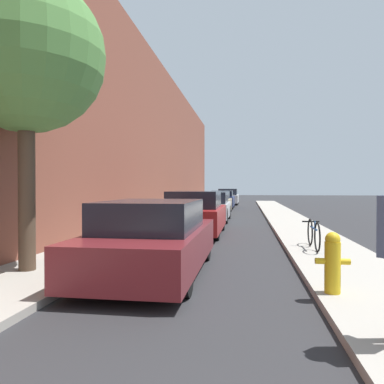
% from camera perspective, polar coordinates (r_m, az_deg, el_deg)
% --- Properties ---
extents(ground_plane, '(120.00, 120.00, 0.00)m').
position_cam_1_polar(ground_plane, '(15.55, 5.23, -5.39)').
color(ground_plane, '#28282B').
extents(sidewalk_left, '(2.00, 52.00, 0.12)m').
position_cam_1_polar(sidewalk_left, '(15.97, -5.26, -5.00)').
color(sidewalk_left, '#9E998E').
rests_on(sidewalk_left, ground).
extents(sidewalk_right, '(2.00, 52.00, 0.12)m').
position_cam_1_polar(sidewalk_right, '(15.64, 15.94, -5.15)').
color(sidewalk_right, '#9E998E').
rests_on(sidewalk_right, ground).
extents(building_facade_left, '(0.70, 52.00, 8.69)m').
position_cam_1_polar(building_facade_left, '(16.48, -9.91, 10.11)').
color(building_facade_left, brown).
rests_on(building_facade_left, ground).
extents(parked_car_maroon, '(1.89, 4.55, 1.42)m').
position_cam_1_polar(parked_car_maroon, '(7.11, -6.05, -7.31)').
color(parked_car_maroon, black).
rests_on(parked_car_maroon, ground).
extents(parked_car_red, '(1.90, 4.32, 1.53)m').
position_cam_1_polar(parked_car_red, '(12.84, 0.49, -3.45)').
color(parked_car_red, black).
rests_on(parked_car_red, ground).
extents(parked_car_silver, '(1.70, 4.32, 1.43)m').
position_cam_1_polar(parked_car_silver, '(18.00, 3.11, -2.36)').
color(parked_car_silver, black).
rests_on(parked_car_silver, ground).
extents(parked_car_champagne, '(1.79, 4.33, 1.39)m').
position_cam_1_polar(parked_car_champagne, '(23.20, 3.85, -1.70)').
color(parked_car_champagne, black).
rests_on(parked_car_champagne, ground).
extents(parked_car_navy, '(1.82, 4.17, 1.38)m').
position_cam_1_polar(parked_car_navy, '(28.73, 4.75, -1.22)').
color(parked_car_navy, black).
rests_on(parked_car_navy, ground).
extents(parked_car_white, '(1.91, 4.44, 1.49)m').
position_cam_1_polar(parked_car_white, '(34.78, 5.66, -0.79)').
color(parked_car_white, black).
rests_on(parked_car_white, ground).
extents(street_tree_near, '(2.92, 2.92, 5.49)m').
position_cam_1_polar(street_tree_near, '(7.86, -24.51, 18.84)').
color(street_tree_near, '#4C3A2B').
rests_on(street_tree_near, sidewalk_left).
extents(fire_hydrant, '(0.49, 0.23, 0.90)m').
position_cam_1_polar(fire_hydrant, '(5.81, 21.10, -10.12)').
color(fire_hydrant, gold).
rests_on(fire_hydrant, sidewalk_right).
extents(bicycle, '(0.44, 1.74, 0.71)m').
position_cam_1_polar(bicycle, '(9.75, 18.44, -6.25)').
color(bicycle, black).
rests_on(bicycle, sidewalk_right).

